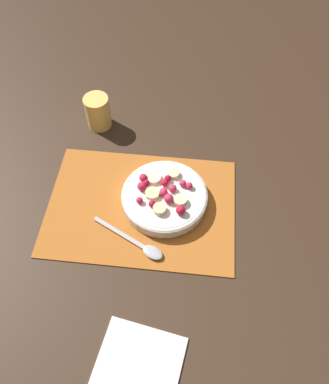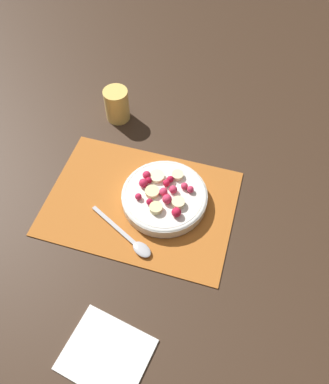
{
  "view_description": "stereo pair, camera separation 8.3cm",
  "coord_description": "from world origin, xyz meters",
  "px_view_note": "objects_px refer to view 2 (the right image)",
  "views": [
    {
      "loc": [
        -0.1,
        0.44,
        0.74
      ],
      "look_at": [
        -0.05,
        -0.02,
        0.04
      ],
      "focal_mm": 35.0,
      "sensor_mm": 36.0,
      "label": 1
    },
    {
      "loc": [
        -0.18,
        0.43,
        0.74
      ],
      "look_at": [
        -0.05,
        -0.02,
        0.04
      ],
      "focal_mm": 35.0,
      "sensor_mm": 36.0,
      "label": 2
    }
  ],
  "objects_px": {
    "spoon": "(133,241)",
    "drinking_glass": "(117,105)",
    "napkin": "(106,354)",
    "fruit_bowl": "(164,196)"
  },
  "relations": [
    {
      "from": "fruit_bowl",
      "to": "napkin",
      "type": "xyz_separation_m",
      "value": [
        0.01,
        0.35,
        -0.02
      ]
    },
    {
      "from": "napkin",
      "to": "fruit_bowl",
      "type": "bearing_deg",
      "value": -91.47
    },
    {
      "from": "fruit_bowl",
      "to": "drinking_glass",
      "type": "relative_size",
      "value": 2.19
    },
    {
      "from": "spoon",
      "to": "drinking_glass",
      "type": "relative_size",
      "value": 1.88
    },
    {
      "from": "spoon",
      "to": "napkin",
      "type": "xyz_separation_m",
      "value": [
        -0.03,
        0.23,
        -0.01
      ]
    },
    {
      "from": "spoon",
      "to": "drinking_glass",
      "type": "xyz_separation_m",
      "value": [
        0.16,
        -0.35,
        0.04
      ]
    },
    {
      "from": "drinking_glass",
      "to": "fruit_bowl",
      "type": "bearing_deg",
      "value": 130.8
    },
    {
      "from": "spoon",
      "to": "napkin",
      "type": "bearing_deg",
      "value": -56.51
    },
    {
      "from": "spoon",
      "to": "napkin",
      "type": "distance_m",
      "value": 0.23
    },
    {
      "from": "fruit_bowl",
      "to": "spoon",
      "type": "height_order",
      "value": "fruit_bowl"
    }
  ]
}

